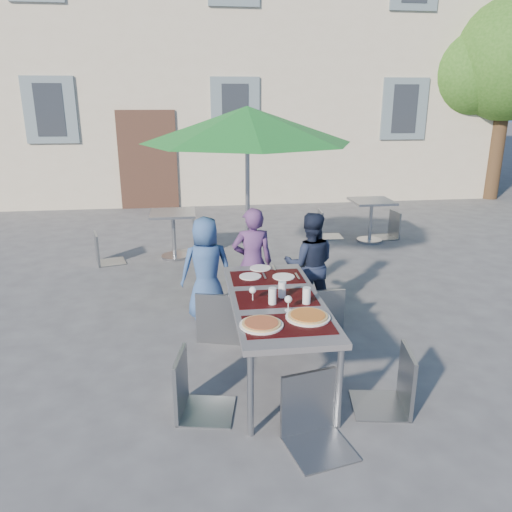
{
  "coord_description": "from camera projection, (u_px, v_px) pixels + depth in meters",
  "views": [
    {
      "loc": [
        -1.09,
        -4.18,
        2.46
      ],
      "look_at": [
        -0.43,
        0.77,
        0.87
      ],
      "focal_mm": 35.0,
      "sensor_mm": 36.0,
      "label": 1
    }
  ],
  "objects": [
    {
      "name": "ground",
      "position": [
        310.0,
        363.0,
        4.83
      ],
      "size": [
        90.0,
        90.0,
        0.0
      ],
      "primitive_type": "plane",
      "color": "#47474A",
      "rests_on": "ground"
    },
    {
      "name": "building",
      "position": [
        221.0,
        10.0,
        14.22
      ],
      "size": [
        13.6,
        8.2,
        11.1
      ],
      "color": "#C0B59B",
      "rests_on": "ground"
    },
    {
      "name": "tree",
      "position": [
        510.0,
        62.0,
        11.79
      ],
      "size": [
        3.6,
        3.0,
        4.7
      ],
      "color": "#412E1C",
      "rests_on": "ground"
    },
    {
      "name": "dining_table",
      "position": [
        276.0,
        304.0,
        4.46
      ],
      "size": [
        0.8,
        1.85,
        0.76
      ],
      "color": "#3F3F43",
      "rests_on": "ground"
    },
    {
      "name": "pizza_near_left",
      "position": [
        261.0,
        324.0,
        3.9
      ],
      "size": [
        0.35,
        0.35,
        0.03
      ],
      "color": "white",
      "rests_on": "dining_table"
    },
    {
      "name": "pizza_near_right",
      "position": [
        308.0,
        316.0,
        4.03
      ],
      "size": [
        0.36,
        0.36,
        0.03
      ],
      "color": "white",
      "rests_on": "dining_table"
    },
    {
      "name": "glassware",
      "position": [
        284.0,
        294.0,
        4.33
      ],
      "size": [
        0.52,
        0.35,
        0.15
      ],
      "color": "silver",
      "rests_on": "dining_table"
    },
    {
      "name": "place_settings",
      "position": [
        265.0,
        274.0,
        5.03
      ],
      "size": [
        0.59,
        0.51,
        0.01
      ],
      "color": "white",
      "rests_on": "dining_table"
    },
    {
      "name": "child_0",
      "position": [
        206.0,
        268.0,
        5.69
      ],
      "size": [
        0.63,
        0.45,
        1.2
      ],
      "primitive_type": "imported",
      "rotation": [
        0.0,
        0.0,
        3.27
      ],
      "color": "#315289",
      "rests_on": "ground"
    },
    {
      "name": "child_1",
      "position": [
        252.0,
        263.0,
        5.73
      ],
      "size": [
        0.47,
        0.31,
        1.29
      ],
      "primitive_type": "imported",
      "rotation": [
        0.0,
        0.0,
        3.13
      ],
      "color": "#533165",
      "rests_on": "ground"
    },
    {
      "name": "child_2",
      "position": [
        310.0,
        265.0,
        5.76
      ],
      "size": [
        0.64,
        0.43,
        1.23
      ],
      "primitive_type": "imported",
      "rotation": [
        0.0,
        0.0,
        2.99
      ],
      "color": "#181F35",
      "rests_on": "ground"
    },
    {
      "name": "chair_0",
      "position": [
        219.0,
        285.0,
        5.13
      ],
      "size": [
        0.57,
        0.58,
        1.05
      ],
      "color": "gray",
      "rests_on": "ground"
    },
    {
      "name": "chair_1",
      "position": [
        260.0,
        282.0,
        5.46
      ],
      "size": [
        0.52,
        0.52,
        0.91
      ],
      "color": "gray",
      "rests_on": "ground"
    },
    {
      "name": "chair_2",
      "position": [
        324.0,
        282.0,
        5.38
      ],
      "size": [
        0.42,
        0.43,
        0.95
      ],
      "color": "gray",
      "rests_on": "ground"
    },
    {
      "name": "chair_3",
      "position": [
        192.0,
        349.0,
        3.91
      ],
      "size": [
        0.51,
        0.51,
        0.98
      ],
      "color": "gray",
      "rests_on": "ground"
    },
    {
      "name": "chair_4",
      "position": [
        397.0,
        344.0,
        3.97
      ],
      "size": [
        0.51,
        0.51,
        0.99
      ],
      "color": "gray",
      "rests_on": "ground"
    },
    {
      "name": "chair_5",
      "position": [
        316.0,
        372.0,
        3.56
      ],
      "size": [
        0.53,
        0.53,
        1.0
      ],
      "color": "gray",
      "rests_on": "ground"
    },
    {
      "name": "patio_umbrella",
      "position": [
        247.0,
        126.0,
        5.98
      ],
      "size": [
        2.59,
        2.59,
        2.36
      ],
      "color": "#A4A5AB",
      "rests_on": "ground"
    },
    {
      "name": "cafe_table_0",
      "position": [
        173.0,
        227.0,
        7.87
      ],
      "size": [
        0.7,
        0.7,
        0.75
      ],
      "color": "#A4A5AB",
      "rests_on": "ground"
    },
    {
      "name": "bg_chair_l_0",
      "position": [
        102.0,
        230.0,
        7.58
      ],
      "size": [
        0.5,
        0.5,
        0.92
      ],
      "color": "gray",
      "rests_on": "ground"
    },
    {
      "name": "bg_chair_r_0",
      "position": [
        192.0,
        218.0,
        8.1
      ],
      "size": [
        0.57,
        0.57,
        0.99
      ],
      "color": "gray",
      "rests_on": "ground"
    },
    {
      "name": "cafe_table_1",
      "position": [
        371.0,
        213.0,
        8.77
      ],
      "size": [
        0.7,
        0.7,
        0.75
      ],
      "color": "#A4A5AB",
      "rests_on": "ground"
    },
    {
      "name": "bg_chair_l_1",
      "position": [
        326.0,
        207.0,
        9.03
      ],
      "size": [
        0.45,
        0.45,
        0.95
      ],
      "color": "#8F959A",
      "rests_on": "ground"
    },
    {
      "name": "bg_chair_r_1",
      "position": [
        391.0,
        209.0,
        9.01
      ],
      "size": [
        0.45,
        0.44,
        0.93
      ],
      "color": "gray",
      "rests_on": "ground"
    }
  ]
}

